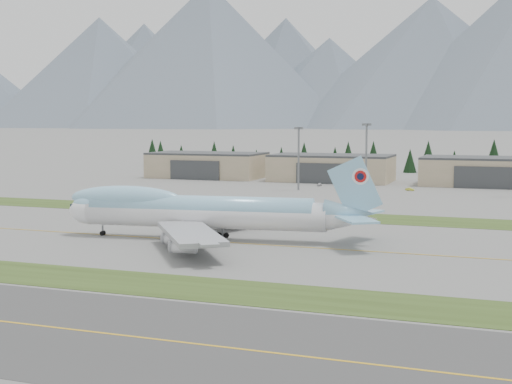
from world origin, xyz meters
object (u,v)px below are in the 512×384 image
at_px(boeing_747_freighter, 201,211).
at_px(hangar_left, 207,165).
at_px(hangar_center, 332,168).
at_px(service_vehicle_a, 319,186).
at_px(hangar_right, 487,171).
at_px(service_vehicle_b, 410,191).

bearing_deg(boeing_747_freighter, hangar_left, 106.07).
distance_m(hangar_center, service_vehicle_a, 23.28).
relative_size(boeing_747_freighter, hangar_right, 1.41).
distance_m(boeing_747_freighter, service_vehicle_b, 121.35).
relative_size(hangar_left, service_vehicle_b, 15.15).
height_order(boeing_747_freighter, service_vehicle_b, boeing_747_freighter).
bearing_deg(hangar_right, boeing_747_freighter, -109.21).
bearing_deg(hangar_right, service_vehicle_b, -129.76).
relative_size(service_vehicle_a, service_vehicle_b, 1.03).
height_order(hangar_left, hangar_right, same).
relative_size(hangar_center, hangar_right, 1.00).
bearing_deg(boeing_747_freighter, service_vehicle_b, 70.00).
xyz_separation_m(boeing_747_freighter, service_vehicle_b, (26.88, 118.19, -5.85)).
height_order(hangar_center, hangar_right, same).
distance_m(boeing_747_freighter, hangar_right, 156.48).
height_order(service_vehicle_a, service_vehicle_b, service_vehicle_a).
bearing_deg(hangar_center, hangar_left, 180.00).
distance_m(hangar_left, service_vehicle_a, 60.52).
relative_size(hangar_center, service_vehicle_a, 14.67).
xyz_separation_m(boeing_747_freighter, service_vehicle_a, (-7.65, 125.14, -5.85)).
bearing_deg(boeing_747_freighter, hangar_right, 63.61).
distance_m(service_vehicle_a, service_vehicle_b, 35.22).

